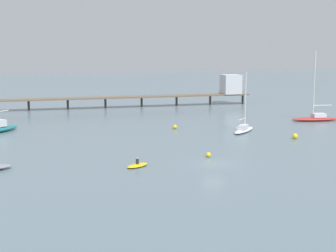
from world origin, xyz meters
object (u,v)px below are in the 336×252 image
object	(u,v)px
pier	(184,90)
sailboat_red	(315,117)
dinghy_yellow	(137,165)
sailboat_white	(244,128)
mooring_buoy_inner	(295,136)
mooring_buoy_mid	(175,127)
mooring_buoy_far	(208,155)

from	to	relation	value
pier	sailboat_red	bearing A→B (deg)	-60.38
pier	dinghy_yellow	world-z (taller)	pier
sailboat_white	sailboat_red	bearing A→B (deg)	22.78
sailboat_red	mooring_buoy_inner	bearing A→B (deg)	-130.84
mooring_buoy_mid	sailboat_white	bearing A→B (deg)	-31.67
sailboat_white	dinghy_yellow	bearing A→B (deg)	-140.31
pier	mooring_buoy_far	distance (m)	54.40
mooring_buoy_far	mooring_buoy_inner	bearing A→B (deg)	25.30
dinghy_yellow	mooring_buoy_mid	xyz separation A→B (m)	(11.89, 24.18, 0.15)
pier	dinghy_yellow	bearing A→B (deg)	-113.02
dinghy_yellow	mooring_buoy_far	distance (m)	10.04
pier	dinghy_yellow	xyz separation A→B (m)	(-23.35, -54.96, -3.48)
mooring_buoy_far	pier	bearing A→B (deg)	75.49
mooring_buoy_far	mooring_buoy_inner	size ratio (longest dim) A/B	0.77
sailboat_red	sailboat_white	distance (m)	19.73
mooring_buoy_far	dinghy_yellow	bearing A→B (deg)	-166.16
sailboat_red	mooring_buoy_inner	distance (m)	20.19
mooring_buoy_inner	dinghy_yellow	bearing A→B (deg)	-158.68
sailboat_white	mooring_buoy_mid	size ratio (longest dim) A/B	13.81
pier	mooring_buoy_inner	xyz separation A→B (m)	(3.42, -44.51, -3.26)
pier	mooring_buoy_mid	xyz separation A→B (m)	(-11.46, -30.78, -3.33)
sailboat_white	mooring_buoy_far	size ratio (longest dim) A/B	14.97
sailboat_white	mooring_buoy_far	distance (m)	19.77
mooring_buoy_mid	sailboat_red	bearing A→B (deg)	3.14
pier	mooring_buoy_inner	bearing A→B (deg)	-85.60
mooring_buoy_far	mooring_buoy_mid	world-z (taller)	mooring_buoy_mid
mooring_buoy_far	mooring_buoy_mid	size ratio (longest dim) A/B	0.92
sailboat_white	mooring_buoy_inner	world-z (taller)	sailboat_white
mooring_buoy_far	mooring_buoy_mid	xyz separation A→B (m)	(2.15, 21.78, 0.03)
mooring_buoy_inner	mooring_buoy_mid	bearing A→B (deg)	137.30
sailboat_red	dinghy_yellow	world-z (taller)	sailboat_red
sailboat_red	mooring_buoy_far	distance (m)	38.18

